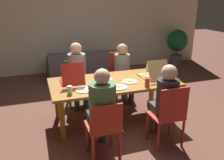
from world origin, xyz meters
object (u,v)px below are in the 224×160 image
object	(u,v)px
person_1	(101,106)
pizza_box_0	(152,75)
pizza_box_1	(72,80)
drinking_glass_1	(148,68)
chair_3	(77,81)
drinking_glass_2	(70,90)
plate_3	(130,81)
chair_2	(170,113)
person_3	(77,70)
dining_table	(114,85)
person_0	(123,68)
plate_2	(84,90)
chair_0	(120,72)
couch	(84,68)
drinking_glass_0	(147,82)
plate_0	(106,79)
plate_1	(119,87)
potted_plant	(177,43)
person_2	(165,97)
chair_1	(104,129)

from	to	relation	value
person_1	pizza_box_0	bearing A→B (deg)	35.30
pizza_box_1	drinking_glass_1	bearing A→B (deg)	8.25
chair_3	pizza_box_1	xyz separation A→B (m)	(-0.22, -0.79, 0.31)
drinking_glass_2	plate_3	bearing A→B (deg)	11.54
chair_2	person_3	xyz separation A→B (m)	(-0.94, 1.81, 0.20)
dining_table	person_0	size ratio (longest dim) A/B	1.80
chair_2	plate_3	world-z (taller)	chair_2
plate_2	drinking_glass_2	bearing A→B (deg)	-161.91
pizza_box_0	drinking_glass_2	world-z (taller)	pizza_box_0
person_0	chair_0	bearing A→B (deg)	90.00
pizza_box_1	couch	size ratio (longest dim) A/B	0.25
drinking_glass_0	plate_0	bearing A→B (deg)	134.98
chair_3	plate_1	size ratio (longest dim) A/B	3.33
chair_3	drinking_glass_2	bearing A→B (deg)	-104.35
person_0	plate_0	xyz separation A→B (m)	(-0.58, -0.68, 0.04)
person_0	potted_plant	size ratio (longest dim) A/B	1.05
plate_3	drinking_glass_2	distance (m)	1.05
chair_0	potted_plant	xyz separation A→B (m)	(2.56, 1.81, 0.16)
person_0	chair_3	distance (m)	0.97
person_0	person_3	bearing A→B (deg)	179.66
person_0	drinking_glass_1	size ratio (longest dim) A/B	9.14
chair_3	person_3	world-z (taller)	person_3
chair_2	plate_0	size ratio (longest dim) A/B	3.86
person_1	drinking_glass_2	world-z (taller)	person_1
pizza_box_1	plate_0	xyz separation A→B (m)	(0.57, -0.01, -0.04)
chair_2	person_2	bearing A→B (deg)	90.00
plate_0	chair_1	bearing A→B (deg)	-107.73
plate_1	drinking_glass_0	world-z (taller)	drinking_glass_0
chair_1	pizza_box_0	size ratio (longest dim) A/B	1.54
plate_0	plate_1	distance (m)	0.44
person_1	drinking_glass_0	xyz separation A→B (m)	(0.88, 0.46, 0.06)
person_2	drinking_glass_0	bearing A→B (deg)	97.49
chair_1	pizza_box_1	distance (m)	1.19
chair_3	plate_2	bearing A→B (deg)	-94.90
drinking_glass_1	couch	size ratio (longest dim) A/B	0.07
pizza_box_1	couch	distance (m)	2.47
chair_0	couch	distance (m)	1.59
pizza_box_1	plate_2	world-z (taller)	pizza_box_1
couch	chair_2	bearing A→B (deg)	-81.98
person_2	potted_plant	size ratio (longest dim) A/B	1.08
chair_3	person_2	bearing A→B (deg)	-62.17
chair_0	drinking_glass_1	xyz separation A→B (m)	(0.33, -0.62, 0.25)
chair_1	person_2	size ratio (longest dim) A/B	0.70
pizza_box_0	drinking_glass_1	size ratio (longest dim) A/B	4.27
person_3	plate_1	distance (m)	1.20
chair_2	pizza_box_0	distance (m)	1.01
person_2	pizza_box_0	bearing A→B (deg)	74.74
dining_table	chair_0	world-z (taller)	chair_0
chair_0	chair_3	size ratio (longest dim) A/B	1.11
chair_3	couch	world-z (taller)	chair_3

